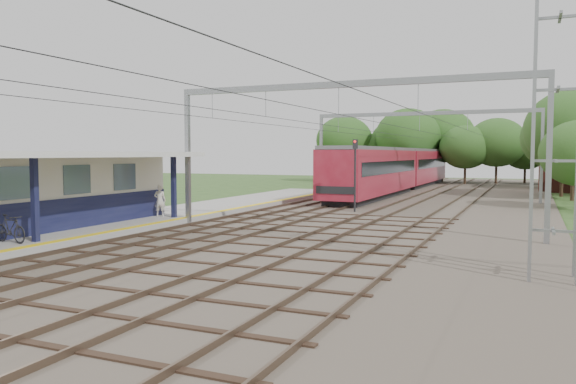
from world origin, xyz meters
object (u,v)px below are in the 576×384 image
Objects in this scene: person at (160,201)px; signal_post at (355,166)px; bicycle at (10,229)px; train at (400,168)px.

signal_post reaches higher than person.
person is at bearing -153.36° from signal_post.
person is 9.62m from bicycle.
person is 0.04× the size of train.
bicycle is 0.05× the size of train.
bicycle is at bearing -98.61° from train.
signal_post is at bearing -16.58° from bicycle.
signal_post is at bearing -85.05° from train.
signal_post reaches higher than bicycle.
train reaches higher than bicycle.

